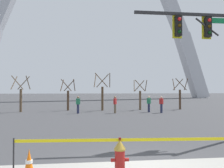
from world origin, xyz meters
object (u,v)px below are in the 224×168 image
at_px(fire_hydrant, 120,158).
at_px(traffic_signal_gantry, 214,49).
at_px(pedestrian_standing_center, 115,104).
at_px(pedestrian_near_trees, 149,104).
at_px(monument_arch, 92,9).
at_px(pedestrian_walking_left, 78,105).
at_px(traffic_cone_by_hydrant, 29,164).
at_px(pedestrian_walking_right, 161,104).

bearing_deg(fire_hydrant, traffic_signal_gantry, 38.81).
height_order(pedestrian_standing_center, pedestrian_near_trees, same).
bearing_deg(pedestrian_standing_center, monument_arch, 91.85).
distance_m(monument_arch, pedestrian_walking_left, 42.17).
bearing_deg(traffic_cone_by_hydrant, pedestrian_walking_left, 87.45).
xyz_separation_m(traffic_cone_by_hydrant, monument_arch, (2.95, 51.53, 22.17)).
bearing_deg(fire_hydrant, monument_arch, 89.25).
height_order(pedestrian_standing_center, pedestrian_walking_right, same).
bearing_deg(pedestrian_walking_right, monument_arch, 98.68).
bearing_deg(monument_arch, traffic_cone_by_hydrant, -93.27).
relative_size(traffic_cone_by_hydrant, pedestrian_near_trees, 0.46).
relative_size(fire_hydrant, traffic_cone_by_hydrant, 1.36).
relative_size(traffic_signal_gantry, pedestrian_walking_left, 3.77).
bearing_deg(traffic_signal_gantry, pedestrian_walking_left, 119.03).
xyz_separation_m(fire_hydrant, pedestrian_near_trees, (5.24, 15.97, 0.35)).
relative_size(traffic_signal_gantry, pedestrian_standing_center, 3.77).
relative_size(pedestrian_walking_left, pedestrian_near_trees, 1.00).
xyz_separation_m(pedestrian_walking_left, pedestrian_standing_center, (3.43, -0.16, 0.00)).
bearing_deg(traffic_signal_gantry, pedestrian_standing_center, 104.81).
bearing_deg(pedestrian_standing_center, fire_hydrant, -96.82).
relative_size(pedestrian_walking_right, pedestrian_near_trees, 1.00).
distance_m(pedestrian_walking_left, pedestrian_standing_center, 3.43).
xyz_separation_m(monument_arch, pedestrian_walking_right, (5.56, -36.44, -21.71)).
bearing_deg(pedestrian_near_trees, pedestrian_walking_left, -176.80).
xyz_separation_m(traffic_signal_gantry, pedestrian_walking_left, (-6.47, 11.66, -3.25)).
height_order(monument_arch, pedestrian_walking_right, monument_arch).
distance_m(fire_hydrant, pedestrian_walking_left, 15.68).
bearing_deg(pedestrian_walking_right, pedestrian_standing_center, 177.25).
relative_size(fire_hydrant, pedestrian_walking_left, 0.62).
bearing_deg(traffic_signal_gantry, pedestrian_walking_right, 83.17).
height_order(traffic_cone_by_hydrant, traffic_signal_gantry, traffic_signal_gantry).
bearing_deg(fire_hydrant, pedestrian_standing_center, 83.18).
height_order(monument_arch, pedestrian_walking_left, monument_arch).
bearing_deg(pedestrian_near_trees, monument_arch, 97.28).
height_order(fire_hydrant, pedestrian_walking_right, pedestrian_walking_right).
relative_size(pedestrian_standing_center, pedestrian_walking_right, 1.00).
relative_size(traffic_cone_by_hydrant, traffic_signal_gantry, 0.12).
bearing_deg(pedestrian_near_trees, pedestrian_standing_center, -171.00).
bearing_deg(fire_hydrant, traffic_cone_by_hydrant, 176.59).
relative_size(fire_hydrant, pedestrian_near_trees, 0.62).
bearing_deg(pedestrian_walking_left, pedestrian_walking_right, -2.68).
distance_m(pedestrian_standing_center, pedestrian_near_trees, 3.43).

